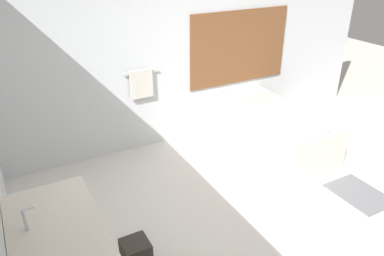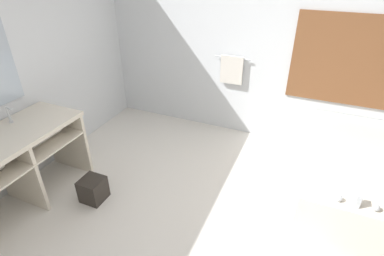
% 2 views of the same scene
% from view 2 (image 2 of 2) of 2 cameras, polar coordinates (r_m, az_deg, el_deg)
% --- Properties ---
extents(ground_plane, '(16.00, 16.00, 0.00)m').
position_cam_2_polar(ground_plane, '(3.09, -0.23, -20.54)').
color(ground_plane, silver).
rests_on(ground_plane, ground).
extents(wall_back_with_blinds, '(7.40, 0.13, 2.70)m').
position_cam_2_polar(wall_back_with_blinds, '(4.22, 12.87, 15.14)').
color(wall_back_with_blinds, silver).
rests_on(wall_back_with_blinds, ground_plane).
extents(vanity_counter, '(0.66, 1.45, 0.86)m').
position_cam_2_polar(vanity_counter, '(3.55, -30.65, -4.41)').
color(vanity_counter, beige).
rests_on(vanity_counter, ground_plane).
extents(sink_faucet, '(0.09, 0.04, 0.18)m').
position_cam_2_polar(sink_faucet, '(3.63, -31.46, 2.07)').
color(sink_faucet, silver).
rests_on(sink_faucet, vanity_counter).
extents(bathtub, '(0.90, 1.85, 0.70)m').
position_cam_2_polar(bathtub, '(3.73, 27.33, -7.50)').
color(bathtub, silver).
rests_on(bathtub, ground_plane).
extents(waste_bin, '(0.25, 0.25, 0.27)m').
position_cam_2_polar(waste_bin, '(3.56, -18.32, -11.03)').
color(waste_bin, '#2D2823').
rests_on(waste_bin, ground_plane).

